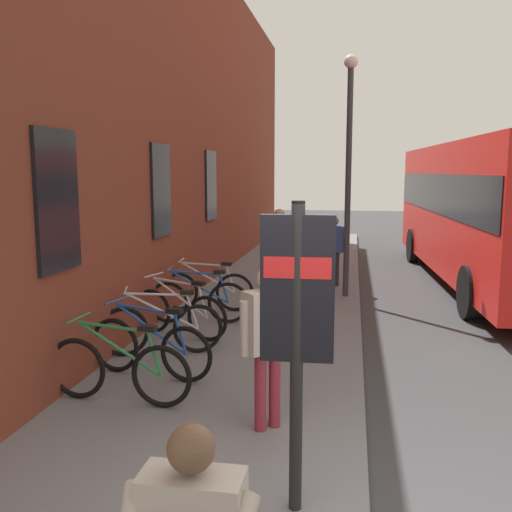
{
  "coord_description": "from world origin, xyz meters",
  "views": [
    {
      "loc": [
        -3.91,
        0.19,
        2.73
      ],
      "look_at": [
        4.68,
        1.66,
        1.42
      ],
      "focal_mm": 39.65,
      "sensor_mm": 36.0,
      "label": 1
    }
  ],
  "objects_px": {
    "bicycle_under_window": "(199,301)",
    "pedestrian_crossing_street": "(279,240)",
    "bicycle_by_door": "(207,290)",
    "city_bus": "(489,206)",
    "pedestrian_by_facade": "(268,331)",
    "bicycle_leaning_wall": "(150,347)",
    "street_lamp": "(349,155)",
    "pedestrian_near_bus": "(334,243)",
    "bicycle_beside_lamp": "(119,370)",
    "bicycle_end_of_row": "(162,328)",
    "bicycle_mid_rack": "(179,313)",
    "transit_info_sign": "(297,309)"
  },
  "relations": [
    {
      "from": "bicycle_end_of_row",
      "to": "city_bus",
      "type": "relative_size",
      "value": 0.16
    },
    {
      "from": "bicycle_under_window",
      "to": "street_lamp",
      "type": "relative_size",
      "value": 0.36
    },
    {
      "from": "bicycle_leaning_wall",
      "to": "pedestrian_crossing_street",
      "type": "bearing_deg",
      "value": -8.98
    },
    {
      "from": "bicycle_mid_rack",
      "to": "bicycle_by_door",
      "type": "bearing_deg",
      "value": -0.2
    },
    {
      "from": "bicycle_leaning_wall",
      "to": "bicycle_under_window",
      "type": "xyz_separation_m",
      "value": [
        2.62,
        0.09,
        -0.0
      ]
    },
    {
      "from": "bicycle_mid_rack",
      "to": "city_bus",
      "type": "relative_size",
      "value": 0.16
    },
    {
      "from": "bicycle_beside_lamp",
      "to": "bicycle_mid_rack",
      "type": "distance_m",
      "value": 2.61
    },
    {
      "from": "pedestrian_near_bus",
      "to": "street_lamp",
      "type": "bearing_deg",
      "value": -164.33
    },
    {
      "from": "city_bus",
      "to": "pedestrian_by_facade",
      "type": "height_order",
      "value": "city_bus"
    },
    {
      "from": "city_bus",
      "to": "pedestrian_near_bus",
      "type": "xyz_separation_m",
      "value": [
        -1.29,
        3.6,
        -0.82
      ]
    },
    {
      "from": "bicycle_under_window",
      "to": "bicycle_by_door",
      "type": "distance_m",
      "value": 0.87
    },
    {
      "from": "bicycle_by_door",
      "to": "bicycle_leaning_wall",
      "type": "bearing_deg",
      "value": -177.4
    },
    {
      "from": "pedestrian_near_bus",
      "to": "street_lamp",
      "type": "height_order",
      "value": "street_lamp"
    },
    {
      "from": "bicycle_beside_lamp",
      "to": "bicycle_leaning_wall",
      "type": "bearing_deg",
      "value": -3.86
    },
    {
      "from": "bicycle_under_window",
      "to": "pedestrian_crossing_street",
      "type": "height_order",
      "value": "pedestrian_crossing_street"
    },
    {
      "from": "city_bus",
      "to": "street_lamp",
      "type": "bearing_deg",
      "value": 125.6
    },
    {
      "from": "bicycle_by_door",
      "to": "transit_info_sign",
      "type": "distance_m",
      "value": 6.55
    },
    {
      "from": "bicycle_by_door",
      "to": "city_bus",
      "type": "bearing_deg",
      "value": -55.04
    },
    {
      "from": "bicycle_end_of_row",
      "to": "transit_info_sign",
      "type": "relative_size",
      "value": 0.71
    },
    {
      "from": "bicycle_end_of_row",
      "to": "bicycle_mid_rack",
      "type": "xyz_separation_m",
      "value": [
        0.89,
        0.01,
        0.0
      ]
    },
    {
      "from": "bicycle_beside_lamp",
      "to": "transit_info_sign",
      "type": "distance_m",
      "value": 3.0
    },
    {
      "from": "bicycle_leaning_wall",
      "to": "bicycle_by_door",
      "type": "relative_size",
      "value": 0.99
    },
    {
      "from": "bicycle_under_window",
      "to": "bicycle_by_door",
      "type": "relative_size",
      "value": 1.0
    },
    {
      "from": "bicycle_leaning_wall",
      "to": "bicycle_beside_lamp",
      "type": "bearing_deg",
      "value": 176.14
    },
    {
      "from": "bicycle_under_window",
      "to": "pedestrian_by_facade",
      "type": "bearing_deg",
      "value": -154.96
    },
    {
      "from": "transit_info_sign",
      "to": "pedestrian_by_facade",
      "type": "distance_m",
      "value": 1.51
    },
    {
      "from": "bicycle_beside_lamp",
      "to": "city_bus",
      "type": "relative_size",
      "value": 0.17
    },
    {
      "from": "pedestrian_near_bus",
      "to": "street_lamp",
      "type": "distance_m",
      "value": 2.25
    },
    {
      "from": "bicycle_mid_rack",
      "to": "pedestrian_by_facade",
      "type": "distance_m",
      "value": 3.55
    },
    {
      "from": "pedestrian_crossing_street",
      "to": "pedestrian_by_facade",
      "type": "xyz_separation_m",
      "value": [
        -6.95,
        -0.78,
        -0.07
      ]
    },
    {
      "from": "bicycle_under_window",
      "to": "pedestrian_near_bus",
      "type": "xyz_separation_m",
      "value": [
        3.68,
        -2.18,
        0.58
      ]
    },
    {
      "from": "bicycle_beside_lamp",
      "to": "street_lamp",
      "type": "height_order",
      "value": "street_lamp"
    },
    {
      "from": "city_bus",
      "to": "pedestrian_by_facade",
      "type": "relative_size",
      "value": 6.33
    },
    {
      "from": "transit_info_sign",
      "to": "pedestrian_near_bus",
      "type": "bearing_deg",
      "value": 0.15
    },
    {
      "from": "bicycle_by_door",
      "to": "pedestrian_crossing_street",
      "type": "height_order",
      "value": "pedestrian_crossing_street"
    },
    {
      "from": "bicycle_mid_rack",
      "to": "transit_info_sign",
      "type": "distance_m",
      "value": 5.01
    },
    {
      "from": "bicycle_beside_lamp",
      "to": "bicycle_leaning_wall",
      "type": "height_order",
      "value": "same"
    },
    {
      "from": "pedestrian_near_bus",
      "to": "bicycle_leaning_wall",
      "type": "bearing_deg",
      "value": 161.64
    },
    {
      "from": "bicycle_end_of_row",
      "to": "street_lamp",
      "type": "distance_m",
      "value": 5.64
    },
    {
      "from": "bicycle_by_door",
      "to": "bicycle_under_window",
      "type": "bearing_deg",
      "value": -175.38
    },
    {
      "from": "bicycle_end_of_row",
      "to": "pedestrian_crossing_street",
      "type": "xyz_separation_m",
      "value": [
        4.88,
        -1.06,
        0.7
      ]
    },
    {
      "from": "bicycle_mid_rack",
      "to": "bicycle_end_of_row",
      "type": "bearing_deg",
      "value": -179.08
    },
    {
      "from": "bicycle_mid_rack",
      "to": "street_lamp",
      "type": "height_order",
      "value": "street_lamp"
    },
    {
      "from": "bicycle_mid_rack",
      "to": "pedestrian_crossing_street",
      "type": "relative_size",
      "value": 0.96
    },
    {
      "from": "bicycle_beside_lamp",
      "to": "bicycle_end_of_row",
      "type": "height_order",
      "value": "same"
    },
    {
      "from": "bicycle_by_door",
      "to": "pedestrian_near_bus",
      "type": "bearing_deg",
      "value": -38.72
    },
    {
      "from": "transit_info_sign",
      "to": "bicycle_leaning_wall",
      "type": "bearing_deg",
      "value": 39.9
    },
    {
      "from": "bicycle_leaning_wall",
      "to": "street_lamp",
      "type": "height_order",
      "value": "street_lamp"
    },
    {
      "from": "transit_info_sign",
      "to": "street_lamp",
      "type": "height_order",
      "value": "street_lamp"
    },
    {
      "from": "bicycle_end_of_row",
      "to": "bicycle_leaning_wall",
      "type": "bearing_deg",
      "value": -170.3
    }
  ]
}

